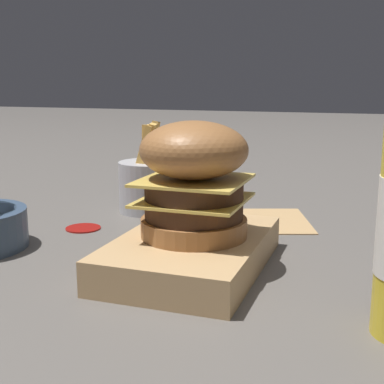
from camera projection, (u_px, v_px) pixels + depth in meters
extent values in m
plane|color=#5B5651|center=(195.00, 282.00, 0.55)|extent=(6.00, 6.00, 0.00)
cube|color=tan|center=(192.00, 252.00, 0.59)|extent=(0.23, 0.15, 0.04)
cylinder|color=#9E6638|center=(194.00, 227.00, 0.59)|extent=(0.12, 0.12, 0.02)
cylinder|color=#422819|center=(194.00, 210.00, 0.58)|extent=(0.11, 0.11, 0.02)
cube|color=#EAC656|center=(194.00, 200.00, 0.58)|extent=(0.11, 0.11, 0.00)
cylinder|color=#422819|center=(194.00, 190.00, 0.58)|extent=(0.11, 0.11, 0.02)
cube|color=#EAC656|center=(194.00, 180.00, 0.58)|extent=(0.11, 0.11, 0.00)
ellipsoid|color=#9E6638|center=(194.00, 150.00, 0.57)|extent=(0.12, 0.12, 0.06)
cylinder|color=#B7B7BC|center=(149.00, 187.00, 0.84)|extent=(0.09, 0.09, 0.08)
cube|color=gold|center=(146.00, 155.00, 0.81)|extent=(0.01, 0.01, 0.09)
cube|color=gold|center=(142.00, 154.00, 0.82)|extent=(0.01, 0.04, 0.09)
cube|color=gold|center=(151.00, 151.00, 0.84)|extent=(0.02, 0.02, 0.10)
cube|color=gold|center=(151.00, 153.00, 0.82)|extent=(0.03, 0.03, 0.09)
cube|color=gold|center=(154.00, 157.00, 0.84)|extent=(0.02, 0.02, 0.08)
cube|color=gold|center=(159.00, 159.00, 0.86)|extent=(0.03, 0.02, 0.07)
cylinder|color=#9E140F|center=(83.00, 227.00, 0.75)|extent=(0.05, 0.05, 0.00)
cube|color=tan|center=(259.00, 220.00, 0.79)|extent=(0.18, 0.18, 0.00)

